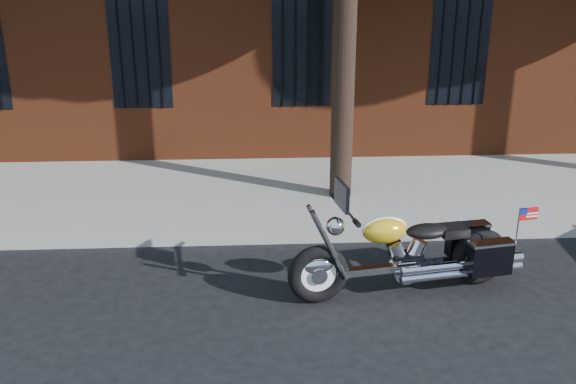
{
  "coord_description": "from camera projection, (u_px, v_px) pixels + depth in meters",
  "views": [
    {
      "loc": [
        -0.9,
        -7.09,
        3.83
      ],
      "look_at": [
        -0.48,
        0.8,
        0.98
      ],
      "focal_mm": 40.0,
      "sensor_mm": 36.0,
      "label": 1
    }
  ],
  "objects": [
    {
      "name": "ground",
      "position": [
        330.0,
        286.0,
        8.01
      ],
      "size": [
        120.0,
        120.0,
        0.0
      ],
      "primitive_type": "plane",
      "color": "black",
      "rests_on": "ground"
    },
    {
      "name": "sidewalk",
      "position": [
        308.0,
        192.0,
        11.04
      ],
      "size": [
        40.0,
        3.6,
        0.15
      ],
      "primitive_type": "cube",
      "color": "gray",
      "rests_on": "ground"
    },
    {
      "name": "motorcycle",
      "position": [
        414.0,
        254.0,
        7.71
      ],
      "size": [
        2.97,
        1.14,
        1.49
      ],
      "rotation": [
        0.0,
        0.0,
        0.17
      ],
      "color": "black",
      "rests_on": "ground"
    },
    {
      "name": "curb",
      "position": [
        319.0,
        236.0,
        9.28
      ],
      "size": [
        40.0,
        0.16,
        0.15
      ],
      "primitive_type": "cube",
      "color": "gray",
      "rests_on": "ground"
    }
  ]
}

